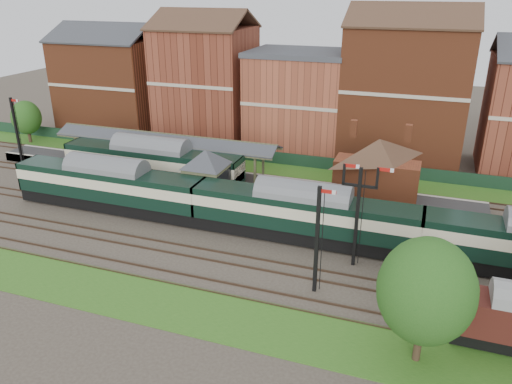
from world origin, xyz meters
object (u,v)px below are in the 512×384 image
(dmu_train, at_px, (303,213))
(goods_van_a, at_px, (504,319))
(semaphore_bracket, at_px, (358,210))
(platform_railcar, at_px, (152,163))
(signal_box, at_px, (207,178))

(dmu_train, distance_m, goods_van_a, 17.14)
(semaphore_bracket, bearing_deg, platform_railcar, 158.49)
(platform_railcar, height_order, goods_van_a, platform_railcar)
(dmu_train, xyz_separation_m, platform_railcar, (-18.04, 6.50, 0.10))
(semaphore_bracket, relative_size, goods_van_a, 1.46)
(semaphore_bracket, distance_m, dmu_train, 5.80)
(signal_box, xyz_separation_m, goods_van_a, (24.81, -12.25, -1.25))
(signal_box, bearing_deg, platform_railcar, 157.38)
(signal_box, distance_m, semaphore_bracket, 16.16)
(goods_van_a, bearing_deg, dmu_train, 148.31)
(dmu_train, bearing_deg, goods_van_a, -31.69)
(dmu_train, height_order, platform_railcar, platform_railcar)
(signal_box, height_order, dmu_train, signal_box)
(semaphore_bracket, bearing_deg, signal_box, 159.08)
(semaphore_bracket, distance_m, platform_railcar, 24.63)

